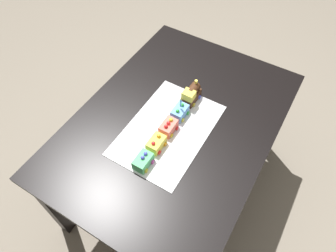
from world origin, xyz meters
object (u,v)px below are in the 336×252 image
Objects in this scene: cake_locomotive at (191,94)px; birthday_candle at (181,102)px; cake_car_caboose_coral at (168,127)px; cake_car_flatbed_mint_green at (143,161)px; dining_table at (175,133)px; cake_car_hopper_sky_blue at (180,112)px; cake_car_tanker_lemon at (156,143)px.

birthday_candle reaches higher than cake_locomotive.
cake_car_flatbed_mint_green is at bearing 0.00° from cake_car_caboose_coral.
cake_car_hopper_sky_blue is at bearing -179.57° from dining_table.
birthday_candle reaches higher than cake_car_caboose_coral.
cake_car_hopper_sky_blue is at bearing 180.00° from cake_car_tanker_lemon.
cake_locomotive reaches higher than cake_car_tanker_lemon.
birthday_candle is (-0.05, -0.00, 0.21)m from dining_table.
birthday_candle is at bearing -0.00° from cake_locomotive.
dining_table is 0.23m from cake_locomotive.
cake_locomotive reaches higher than cake_car_hopper_sky_blue.
cake_locomotive is 1.40× the size of cake_car_tanker_lemon.
cake_locomotive is at bearing 180.00° from birthday_candle.
cake_locomotive reaches higher than cake_car_caboose_coral.
cake_car_caboose_coral is at bearing -0.25° from dining_table.
birthday_candle reaches higher than cake_car_flatbed_mint_green.
cake_car_caboose_coral is 0.24m from cake_car_flatbed_mint_green.
dining_table is at bearing 179.75° from cake_car_caboose_coral.
cake_locomotive is at bearing 180.00° from cake_car_flatbed_mint_green.
birthday_candle is (-0.24, 0.00, 0.07)m from cake_car_tanker_lemon.
cake_car_flatbed_mint_green is (0.35, 0.00, 0.00)m from cake_car_hopper_sky_blue.
cake_car_hopper_sky_blue is 0.35m from cake_car_flatbed_mint_green.
cake_car_caboose_coral is (0.12, -0.00, 0.00)m from cake_car_hopper_sky_blue.
dining_table is 10.00× the size of cake_locomotive.
cake_car_hopper_sky_blue is 1.00× the size of cake_car_flatbed_mint_green.
cake_locomotive is 1.40× the size of cake_car_hopper_sky_blue.
cake_locomotive is at bearing 180.00° from cake_car_hopper_sky_blue.
cake_car_tanker_lemon is 0.12m from cake_car_flatbed_mint_green.
cake_car_caboose_coral is 1.00× the size of cake_car_flatbed_mint_green.
dining_table is 14.00× the size of cake_car_caboose_coral.
dining_table is 0.15m from cake_car_hopper_sky_blue.
dining_table is at bearing 179.94° from cake_car_flatbed_mint_green.
cake_car_flatbed_mint_green is (0.48, -0.00, -0.02)m from cake_locomotive.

